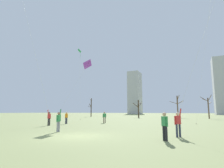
{
  "coord_description": "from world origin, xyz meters",
  "views": [
    {
      "loc": [
        7.44,
        -10.87,
        1.66
      ],
      "look_at": [
        0.0,
        6.0,
        4.43
      ],
      "focal_mm": 29.48,
      "sensor_mm": 36.0,
      "label": 1
    }
  ],
  "objects_px": {
    "bare_tree_far_right_edge": "(208,107)",
    "bare_tree_leftmost": "(178,106)",
    "bystander_far_off_by_trees": "(104,117)",
    "bystander_strolling_midfield": "(66,117)",
    "bare_tree_rightmost": "(138,108)",
    "bare_tree_right_of_center": "(91,107)",
    "kite_flyer_foreground_right_purple": "(68,102)",
    "kite_flyer_foreground_left_white": "(189,87)",
    "distant_kite_drifting_left_green": "(80,56)",
    "kite_flyer_midfield_center_yellow": "(42,88)",
    "bystander_watching_nearby": "(165,125)"
  },
  "relations": [
    {
      "from": "bare_tree_far_right_edge",
      "to": "bare_tree_leftmost",
      "type": "bearing_deg",
      "value": 145.88
    },
    {
      "from": "bystander_far_off_by_trees",
      "to": "bare_tree_leftmost",
      "type": "relative_size",
      "value": 0.27
    },
    {
      "from": "bystander_strolling_midfield",
      "to": "bare_tree_far_right_edge",
      "type": "xyz_separation_m",
      "value": [
        19.08,
        27.38,
        1.89
      ]
    },
    {
      "from": "bystander_far_off_by_trees",
      "to": "bare_tree_far_right_edge",
      "type": "distance_m",
      "value": 28.04
    },
    {
      "from": "bystander_far_off_by_trees",
      "to": "bare_tree_rightmost",
      "type": "relative_size",
      "value": 0.33
    },
    {
      "from": "bystander_far_off_by_trees",
      "to": "bare_tree_right_of_center",
      "type": "bearing_deg",
      "value": 123.61
    },
    {
      "from": "kite_flyer_foreground_right_purple",
      "to": "bare_tree_right_of_center",
      "type": "distance_m",
      "value": 43.92
    },
    {
      "from": "kite_flyer_foreground_left_white",
      "to": "bare_tree_leftmost",
      "type": "height_order",
      "value": "kite_flyer_foreground_left_white"
    },
    {
      "from": "bystander_far_off_by_trees",
      "to": "distant_kite_drifting_left_green",
      "type": "distance_m",
      "value": 17.06
    },
    {
      "from": "kite_flyer_midfield_center_yellow",
      "to": "distant_kite_drifting_left_green",
      "type": "relative_size",
      "value": 1.54
    },
    {
      "from": "kite_flyer_foreground_left_white",
      "to": "bare_tree_leftmost",
      "type": "relative_size",
      "value": 2.28
    },
    {
      "from": "kite_flyer_foreground_left_white",
      "to": "bare_tree_far_right_edge",
      "type": "distance_m",
      "value": 34.9
    },
    {
      "from": "bystander_strolling_midfield",
      "to": "kite_flyer_foreground_left_white",
      "type": "bearing_deg",
      "value": -25.02
    },
    {
      "from": "bare_tree_leftmost",
      "to": "kite_flyer_midfield_center_yellow",
      "type": "bearing_deg",
      "value": -108.34
    },
    {
      "from": "kite_flyer_midfield_center_yellow",
      "to": "bystander_strolling_midfield",
      "type": "height_order",
      "value": "kite_flyer_midfield_center_yellow"
    },
    {
      "from": "bystander_strolling_midfield",
      "to": "bystander_watching_nearby",
      "type": "bearing_deg",
      "value": -33.69
    },
    {
      "from": "bystander_watching_nearby",
      "to": "bare_tree_rightmost",
      "type": "height_order",
      "value": "bare_tree_rightmost"
    },
    {
      "from": "bystander_far_off_by_trees",
      "to": "bare_tree_leftmost",
      "type": "height_order",
      "value": "bare_tree_leftmost"
    },
    {
      "from": "kite_flyer_foreground_right_purple",
      "to": "bystander_strolling_midfield",
      "type": "relative_size",
      "value": 5.16
    },
    {
      "from": "kite_flyer_foreground_left_white",
      "to": "kite_flyer_midfield_center_yellow",
      "type": "relative_size",
      "value": 0.6
    },
    {
      "from": "kite_flyer_midfield_center_yellow",
      "to": "bare_tree_rightmost",
      "type": "height_order",
      "value": "kite_flyer_midfield_center_yellow"
    },
    {
      "from": "bystander_strolling_midfield",
      "to": "bare_tree_far_right_edge",
      "type": "relative_size",
      "value": 0.3
    },
    {
      "from": "bare_tree_rightmost",
      "to": "bare_tree_leftmost",
      "type": "distance_m",
      "value": 10.57
    },
    {
      "from": "kite_flyer_midfield_center_yellow",
      "to": "bare_tree_far_right_edge",
      "type": "bearing_deg",
      "value": 58.95
    },
    {
      "from": "bystander_strolling_midfield",
      "to": "distant_kite_drifting_left_green",
      "type": "distance_m",
      "value": 17.42
    },
    {
      "from": "bare_tree_right_of_center",
      "to": "bare_tree_far_right_edge",
      "type": "distance_m",
      "value": 34.52
    },
    {
      "from": "kite_flyer_midfield_center_yellow",
      "to": "kite_flyer_foreground_right_purple",
      "type": "xyz_separation_m",
      "value": [
        5.3,
        -2.06,
        -1.83
      ]
    },
    {
      "from": "bare_tree_far_right_edge",
      "to": "bystander_strolling_midfield",
      "type": "bearing_deg",
      "value": -124.87
    },
    {
      "from": "bare_tree_far_right_edge",
      "to": "bare_tree_rightmost",
      "type": "bearing_deg",
      "value": 172.15
    },
    {
      "from": "bystander_strolling_midfield",
      "to": "kite_flyer_midfield_center_yellow",
      "type": "bearing_deg",
      "value": -91.6
    },
    {
      "from": "bystander_watching_nearby",
      "to": "distant_kite_drifting_left_green",
      "type": "xyz_separation_m",
      "value": [
        -19.91,
        20.5,
        12.4
      ]
    },
    {
      "from": "kite_flyer_midfield_center_yellow",
      "to": "bystander_far_off_by_trees",
      "type": "height_order",
      "value": "kite_flyer_midfield_center_yellow"
    },
    {
      "from": "kite_flyer_midfield_center_yellow",
      "to": "bare_tree_far_right_edge",
      "type": "height_order",
      "value": "kite_flyer_midfield_center_yellow"
    },
    {
      "from": "bare_tree_right_of_center",
      "to": "bare_tree_leftmost",
      "type": "height_order",
      "value": "bare_tree_right_of_center"
    },
    {
      "from": "distant_kite_drifting_left_green",
      "to": "kite_flyer_midfield_center_yellow",
      "type": "bearing_deg",
      "value": -70.69
    },
    {
      "from": "kite_flyer_midfield_center_yellow",
      "to": "bystander_watching_nearby",
      "type": "height_order",
      "value": "kite_flyer_midfield_center_yellow"
    },
    {
      "from": "bystander_strolling_midfield",
      "to": "bystander_watching_nearby",
      "type": "height_order",
      "value": "same"
    },
    {
      "from": "bare_tree_right_of_center",
      "to": "kite_flyer_midfield_center_yellow",
      "type": "bearing_deg",
      "value": -67.96
    },
    {
      "from": "kite_flyer_foreground_left_white",
      "to": "bystander_far_off_by_trees",
      "type": "height_order",
      "value": "kite_flyer_foreground_left_white"
    },
    {
      "from": "kite_flyer_foreground_left_white",
      "to": "bare_tree_right_of_center",
      "type": "relative_size",
      "value": 2.19
    },
    {
      "from": "kite_flyer_foreground_left_white",
      "to": "bystander_far_off_by_trees",
      "type": "relative_size",
      "value": 8.44
    },
    {
      "from": "distant_kite_drifting_left_green",
      "to": "bare_tree_leftmost",
      "type": "height_order",
      "value": "distant_kite_drifting_left_green"
    },
    {
      "from": "kite_flyer_foreground_right_purple",
      "to": "bare_tree_rightmost",
      "type": "height_order",
      "value": "kite_flyer_foreground_right_purple"
    },
    {
      "from": "kite_flyer_midfield_center_yellow",
      "to": "bare_tree_leftmost",
      "type": "distance_m",
      "value": 38.66
    },
    {
      "from": "bystander_far_off_by_trees",
      "to": "bare_tree_right_of_center",
      "type": "distance_m",
      "value": 34.28
    },
    {
      "from": "bystander_far_off_by_trees",
      "to": "bare_tree_rightmost",
      "type": "bearing_deg",
      "value": 94.67
    },
    {
      "from": "kite_flyer_foreground_left_white",
      "to": "kite_flyer_foreground_right_purple",
      "type": "height_order",
      "value": "kite_flyer_foreground_left_white"
    },
    {
      "from": "bare_tree_right_of_center",
      "to": "bare_tree_leftmost",
      "type": "relative_size",
      "value": 1.04
    },
    {
      "from": "bystander_far_off_by_trees",
      "to": "bare_tree_right_of_center",
      "type": "relative_size",
      "value": 0.26
    },
    {
      "from": "bystander_strolling_midfield",
      "to": "bare_tree_leftmost",
      "type": "bearing_deg",
      "value": 69.49
    }
  ]
}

